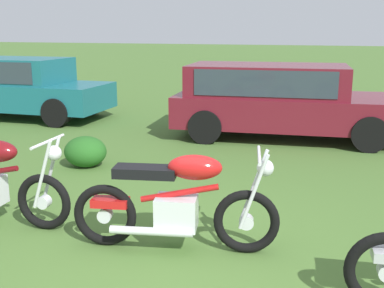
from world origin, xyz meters
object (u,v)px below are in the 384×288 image
Objects in this scene: motorcycle_red at (177,202)px; car_burgundy at (277,95)px; car_teal at (14,83)px; shrub_low at (85,152)px.

car_burgundy reaches higher than motorcycle_red.
car_teal is at bearing 172.63° from car_burgundy.
car_teal reaches higher than motorcycle_red.
motorcycle_red is 5.35m from car_burgundy.
car_teal is 0.95× the size of car_burgundy.
car_burgundy is 4.00m from shrub_low.
car_teal is at bearing 126.74° from motorcycle_red.
car_teal is 6.38× the size of shrub_low.
motorcycle_red is 3.29m from shrub_low.
shrub_low is at bearing 124.55° from motorcycle_red.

